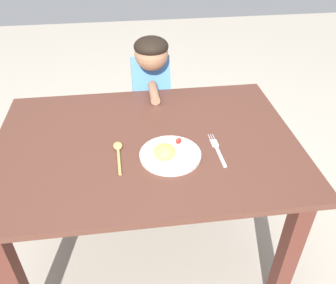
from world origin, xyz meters
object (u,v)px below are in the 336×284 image
at_px(fork, 217,150).
at_px(person, 152,109).
at_px(plate, 170,153).
at_px(spoon, 118,151).

relative_size(fork, person, 0.22).
bearing_deg(fork, plate, 92.43).
xyz_separation_m(fork, person, (-0.22, 0.67, -0.19)).
relative_size(fork, spoon, 1.09).
height_order(plate, fork, plate).
bearing_deg(plate, person, 91.25).
relative_size(plate, spoon, 1.23).
bearing_deg(fork, person, 15.73).
bearing_deg(fork, spoon, 83.02).
relative_size(spoon, person, 0.20).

